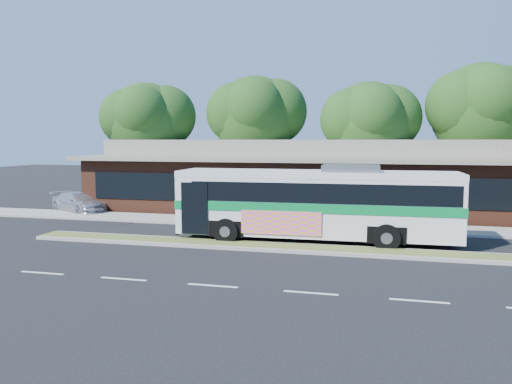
% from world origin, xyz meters
% --- Properties ---
extents(ground, '(120.00, 120.00, 0.00)m').
position_xyz_m(ground, '(0.00, 0.00, 0.00)').
color(ground, black).
rests_on(ground, ground).
extents(median_strip, '(26.00, 1.10, 0.15)m').
position_xyz_m(median_strip, '(0.00, 0.60, 0.07)').
color(median_strip, '#505D27').
rests_on(median_strip, ground).
extents(sidewalk, '(44.00, 2.60, 0.12)m').
position_xyz_m(sidewalk, '(0.00, 6.40, 0.06)').
color(sidewalk, gray).
rests_on(sidewalk, ground).
extents(parking_lot, '(14.00, 12.00, 0.01)m').
position_xyz_m(parking_lot, '(-18.00, 10.00, 0.01)').
color(parking_lot, black).
rests_on(parking_lot, ground).
extents(plaza_building, '(33.20, 11.20, 4.45)m').
position_xyz_m(plaza_building, '(0.00, 12.99, 2.13)').
color(plaza_building, '#5A2D1C').
rests_on(plaza_building, ground).
extents(tree_bg_a, '(6.47, 5.80, 8.63)m').
position_xyz_m(tree_bg_a, '(-14.58, 15.14, 5.87)').
color(tree_bg_a, black).
rests_on(tree_bg_a, ground).
extents(tree_bg_b, '(6.69, 6.00, 9.00)m').
position_xyz_m(tree_bg_b, '(-6.57, 16.14, 6.14)').
color(tree_bg_b, black).
rests_on(tree_bg_b, ground).
extents(tree_bg_c, '(6.24, 5.60, 8.26)m').
position_xyz_m(tree_bg_c, '(1.40, 15.13, 5.59)').
color(tree_bg_c, black).
rests_on(tree_bg_c, ground).
extents(tree_bg_d, '(6.91, 6.20, 9.37)m').
position_xyz_m(tree_bg_d, '(8.45, 16.15, 6.42)').
color(tree_bg_d, black).
rests_on(tree_bg_d, ground).
extents(transit_bus, '(12.08, 3.05, 3.37)m').
position_xyz_m(transit_bus, '(-0.79, 2.40, 1.88)').
color(transit_bus, silver).
rests_on(transit_bus, ground).
extents(sedan, '(4.57, 3.35, 1.23)m').
position_xyz_m(sedan, '(-16.11, 7.80, 0.62)').
color(sedan, silver).
rests_on(sedan, ground).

